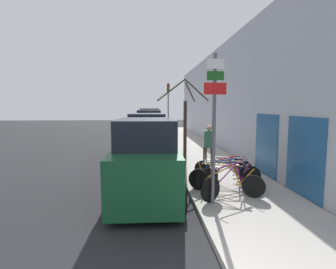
% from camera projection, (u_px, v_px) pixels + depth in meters
% --- Properties ---
extents(ground_plane, '(80.00, 80.00, 0.00)m').
position_uv_depth(ground_plane, '(153.00, 159.00, 13.83)').
color(ground_plane, black).
extents(sidewalk_curb, '(3.20, 32.00, 0.15)m').
position_uv_depth(sidewalk_curb, '(193.00, 148.00, 16.80)').
color(sidewalk_curb, '#ADA89E').
rests_on(sidewalk_curb, ground).
extents(building_facade, '(0.23, 32.00, 6.50)m').
position_uv_depth(building_facade, '(221.00, 99.00, 16.51)').
color(building_facade, '#B2B7C1').
rests_on(building_facade, ground).
extents(signpost, '(0.58, 0.12, 3.96)m').
position_uv_depth(signpost, '(214.00, 122.00, 6.84)').
color(signpost, '#595B60').
rests_on(signpost, sidewalk_curb).
extents(bicycle_0, '(2.04, 1.30, 0.97)m').
position_uv_depth(bicycle_0, '(231.00, 182.00, 7.61)').
color(bicycle_0, black).
rests_on(bicycle_0, sidewalk_curb).
extents(bicycle_1, '(2.03, 1.17, 0.91)m').
position_uv_depth(bicycle_1, '(225.00, 181.00, 7.83)').
color(bicycle_1, black).
rests_on(bicycle_1, sidewalk_curb).
extents(bicycle_2, '(2.20, 0.51, 0.90)m').
position_uv_depth(bicycle_2, '(225.00, 177.00, 8.28)').
color(bicycle_2, black).
rests_on(bicycle_2, sidewalk_curb).
extents(bicycle_3, '(2.20, 0.86, 0.91)m').
position_uv_depth(bicycle_3, '(226.00, 174.00, 8.58)').
color(bicycle_3, black).
rests_on(bicycle_3, sidewalk_curb).
extents(bicycle_4, '(2.04, 1.17, 0.91)m').
position_uv_depth(bicycle_4, '(228.00, 172.00, 8.94)').
color(bicycle_4, black).
rests_on(bicycle_4, sidewalk_curb).
extents(bicycle_5, '(1.99, 1.34, 0.88)m').
position_uv_depth(bicycle_5, '(226.00, 170.00, 9.16)').
color(bicycle_5, black).
rests_on(bicycle_5, sidewalk_curb).
extents(parked_car_0, '(2.16, 4.60, 2.39)m').
position_uv_depth(parked_car_0, '(147.00, 161.00, 7.93)').
color(parked_car_0, '#144728').
rests_on(parked_car_0, ground).
extents(parked_car_1, '(2.23, 4.32, 2.41)m').
position_uv_depth(parked_car_1, '(148.00, 140.00, 13.01)').
color(parked_car_1, navy).
rests_on(parked_car_1, ground).
extents(parked_car_2, '(2.06, 4.42, 2.51)m').
position_uv_depth(parked_car_2, '(148.00, 130.00, 18.42)').
color(parked_car_2, silver).
rests_on(parked_car_2, ground).
extents(parked_car_3, '(2.18, 4.71, 2.58)m').
position_uv_depth(parked_car_3, '(150.00, 124.00, 23.95)').
color(parked_car_3, '#B2B7BC').
rests_on(parked_car_3, ground).
extents(pedestrian_near, '(0.47, 0.41, 1.82)m').
position_uv_depth(pedestrian_near, '(209.00, 143.00, 11.08)').
color(pedestrian_near, '#4C3D2D').
rests_on(pedestrian_near, sidewalk_curb).
extents(street_tree, '(2.25, 1.20, 3.82)m').
position_uv_depth(street_tree, '(185.00, 125.00, 11.63)').
color(street_tree, '#3D2D23').
rests_on(street_tree, sidewalk_curb).
extents(traffic_light, '(0.20, 0.30, 4.50)m').
position_uv_depth(traffic_light, '(168.00, 103.00, 20.99)').
color(traffic_light, '#595B60').
rests_on(traffic_light, sidewalk_curb).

